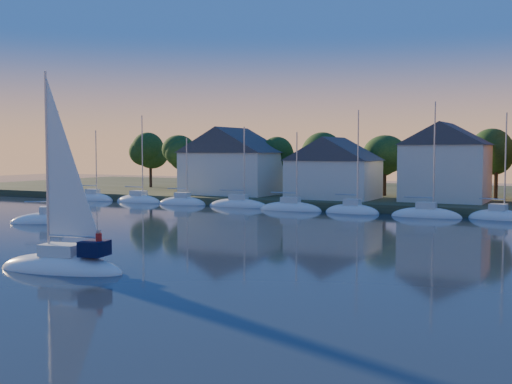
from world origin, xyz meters
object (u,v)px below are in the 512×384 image
Objects in this scene: hero_sailboat at (63,262)px; drifting_sailboat_left at (52,222)px; clubhouse_centre at (334,167)px; clubhouse_west at (232,160)px; clubhouse_east at (446,161)px.

hero_sailboat reaches higher than drifting_sailboat_left.
clubhouse_centre is 0.93× the size of drifting_sailboat_left.
clubhouse_west is 16.05m from clubhouse_centre.
clubhouse_west is at bearing 45.07° from drifting_sailboat_left.
drifting_sailboat_left is at bearing -133.71° from clubhouse_east.
drifting_sailboat_left is at bearing -94.02° from clubhouse_west.
clubhouse_east reaches higher than clubhouse_west.
clubhouse_east is 0.85× the size of drifting_sailboat_left.
clubhouse_west is at bearing 176.42° from clubhouse_centre.
clubhouse_east is at bearing 8.13° from clubhouse_centre.
drifting_sailboat_left reaches higher than clubhouse_east.
drifting_sailboat_left is at bearing -119.93° from clubhouse_centre.
clubhouse_west is 55.21m from hero_sailboat.
clubhouse_centre is at bearing -171.87° from clubhouse_east.
clubhouse_centre is 14.17m from clubhouse_east.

